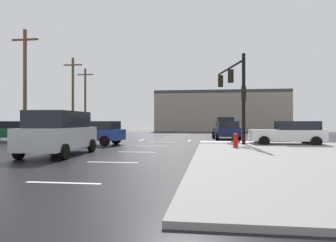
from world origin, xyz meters
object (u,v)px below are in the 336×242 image
(traffic_signal_mast, at_px, (235,86))
(sedan_blue, at_px, (92,132))
(utility_pole_mid, at_px, (25,83))
(fire_hydrant, at_px, (236,140))
(sedan_white, at_px, (289,133))
(suv_black, at_px, (226,126))
(suv_silver, at_px, (59,132))
(sedan_green, at_px, (8,131))
(utility_pole_distant, at_px, (85,99))
(utility_pole_far, at_px, (73,95))
(sedan_navy, at_px, (226,130))

(traffic_signal_mast, distance_m, sedan_blue, 10.26)
(utility_pole_mid, bearing_deg, fire_hydrant, -18.46)
(sedan_white, bearing_deg, suv_black, -78.93)
(sedan_blue, bearing_deg, suv_black, -114.48)
(traffic_signal_mast, xyz_separation_m, suv_silver, (-8.60, -8.39, -2.95))
(sedan_green, bearing_deg, fire_hydrant, 162.03)
(traffic_signal_mast, height_order, utility_pole_mid, utility_pole_mid)
(traffic_signal_mast, relative_size, fire_hydrant, 7.92)
(traffic_signal_mast, bearing_deg, suv_silver, 121.27)
(sedan_green, relative_size, utility_pole_distant, 0.53)
(suv_silver, xyz_separation_m, utility_pole_mid, (-7.60, 9.28, 3.54))
(sedan_white, bearing_deg, sedan_blue, 2.44)
(traffic_signal_mast, bearing_deg, utility_pole_mid, 73.83)
(traffic_signal_mast, relative_size, utility_pole_far, 0.71)
(fire_hydrant, distance_m, sedan_green, 17.98)
(sedan_green, xyz_separation_m, sedan_navy, (17.18, 4.48, 0.00))
(traffic_signal_mast, height_order, sedan_navy, traffic_signal_mast)
(sedan_white, relative_size, utility_pole_far, 0.52)
(sedan_white, bearing_deg, sedan_navy, -61.30)
(sedan_white, bearing_deg, fire_hydrant, 41.00)
(suv_silver, height_order, utility_pole_mid, utility_pole_mid)
(sedan_green, xyz_separation_m, utility_pole_far, (0.26, 11.11, 3.78))
(sedan_white, xyz_separation_m, utility_pole_far, (-20.56, 13.05, 3.78))
(sedan_blue, xyz_separation_m, utility_pole_mid, (-6.64, 2.83, 3.78))
(suv_black, height_order, utility_pole_mid, utility_pole_mid)
(sedan_navy, height_order, utility_pole_far, utility_pole_far)
(traffic_signal_mast, bearing_deg, sedan_green, 74.53)
(utility_pole_mid, bearing_deg, sedan_navy, 15.31)
(sedan_white, xyz_separation_m, utility_pole_distant, (-21.56, 19.00, 3.68))
(sedan_navy, bearing_deg, utility_pole_far, 63.61)
(utility_pole_far, relative_size, utility_pole_distant, 1.02)
(sedan_blue, bearing_deg, utility_pole_mid, -16.77)
(suv_black, bearing_deg, sedan_white, -165.89)
(traffic_signal_mast, height_order, sedan_green, traffic_signal_mast)
(fire_hydrant, height_order, sedan_white, sedan_white)
(suv_black, xyz_separation_m, utility_pole_distant, (-18.31, 3.63, 3.44))
(suv_silver, xyz_separation_m, sedan_blue, (-0.96, 6.45, -0.24))
(suv_black, xyz_separation_m, utility_pole_mid, (-16.24, -13.29, 3.54))
(sedan_navy, distance_m, utility_pole_mid, 16.86)
(traffic_signal_mast, bearing_deg, suv_black, -13.20)
(suv_silver, xyz_separation_m, utility_pole_distant, (-9.67, 26.20, 3.44))
(sedan_green, height_order, utility_pole_far, utility_pole_far)
(suv_silver, xyz_separation_m, utility_pole_far, (-8.67, 20.24, 3.54))
(fire_hydrant, height_order, sedan_green, sedan_green)
(fire_hydrant, xyz_separation_m, sedan_blue, (-9.25, 2.48, 0.32))
(fire_hydrant, xyz_separation_m, utility_pole_mid, (-15.89, 5.31, 4.10))
(fire_hydrant, relative_size, sedan_blue, 0.17)
(sedan_green, distance_m, utility_pole_far, 11.74)
(utility_pole_distant, bearing_deg, fire_hydrant, -51.05)
(utility_pole_mid, bearing_deg, suv_black, 39.29)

